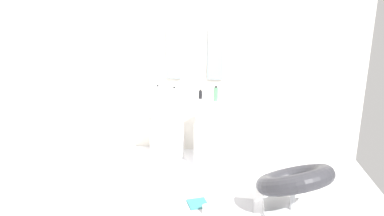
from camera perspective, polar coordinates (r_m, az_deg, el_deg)
ground_plane at (r=3.65m, az=-4.01°, el=-17.00°), size 4.80×3.60×0.04m
rear_partition at (r=4.77m, az=0.55°, el=7.37°), size 4.80×0.10×2.60m
pedestal_sink_left at (r=4.51m, az=-4.50°, el=-3.80°), size 0.41×0.41×1.04m
pedestal_sink_right at (r=4.40m, az=3.39°, el=-4.24°), size 0.41×0.41×1.04m
vanity_mirror_left at (r=4.74m, az=-3.35°, el=9.84°), size 0.22×0.03×0.74m
vanity_mirror_right at (r=4.64m, az=4.25°, el=9.73°), size 0.22×0.03×0.74m
lounge_chair at (r=3.42m, az=18.03°, el=-12.96°), size 1.10×1.10×0.65m
towel_rack at (r=4.14m, az=-24.01°, el=-4.50°), size 0.37×0.22×0.95m
area_rug at (r=3.47m, az=2.52°, el=-18.33°), size 0.99×0.68×0.01m
magazine_teal at (r=3.58m, az=1.04°, el=-16.92°), size 0.27×0.26×0.02m
coffee_mug at (r=3.41m, az=2.56°, el=-17.95°), size 0.08×0.08×0.09m
soap_bottle_white at (r=4.44m, az=-3.24°, el=2.93°), size 0.06×0.06×0.14m
soap_bottle_green at (r=4.15m, az=4.36°, el=2.55°), size 0.06×0.06×0.20m
soap_bottle_grey at (r=4.42m, az=-6.24°, el=3.03°), size 0.05×0.05×0.17m
soap_bottle_black at (r=4.29m, az=1.55°, el=2.45°), size 0.05×0.05×0.12m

